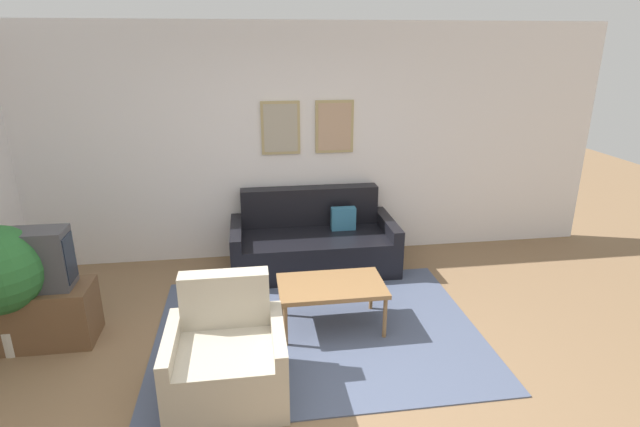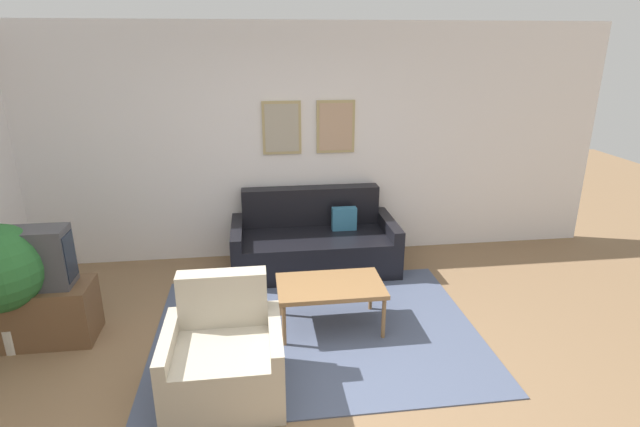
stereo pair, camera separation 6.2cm
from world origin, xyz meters
name	(u,v)px [view 2 (the right image)]	position (x,y,z in m)	size (l,w,h in m)	color
ground_plane	(289,401)	(0.00, 0.00, 0.00)	(16.00, 16.00, 0.00)	#846647
area_rug	(317,331)	(0.31, 0.90, 0.01)	(2.86, 2.21, 0.01)	#4C5670
wall_back	(270,145)	(0.01, 2.73, 1.35)	(8.00, 0.09, 2.70)	silver
couch	(314,243)	(0.46, 2.27, 0.29)	(1.84, 0.90, 0.87)	black
coffee_table	(330,288)	(0.44, 0.96, 0.40)	(0.95, 0.58, 0.44)	olive
tv_stand	(46,313)	(-2.02, 1.08, 0.26)	(0.81, 0.43, 0.51)	brown
tv	(35,258)	(-2.02, 1.08, 0.77)	(0.57, 0.28, 0.52)	#424247
armchair	(224,358)	(-0.46, 0.18, 0.28)	(0.85, 0.76, 0.85)	#B2A893
potted_plant_by_window	(32,280)	(-2.22, 1.39, 0.43)	(0.45, 0.45, 0.69)	beige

